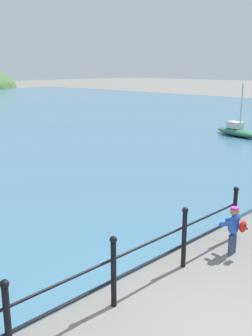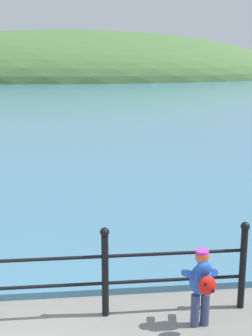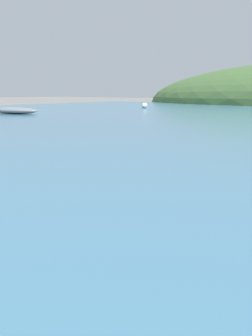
# 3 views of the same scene
# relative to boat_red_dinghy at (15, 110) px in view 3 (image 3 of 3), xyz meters

# --- Properties ---
(boat_red_dinghy) EXTENTS (5.24, 2.47, 0.57)m
(boat_red_dinghy) POSITION_rel_boat_red_dinghy_xyz_m (0.00, 0.00, 0.00)
(boat_red_dinghy) COLOR gray
(boat_red_dinghy) RESTS_ON water
(boat_twin_mast) EXTENTS (1.39, 2.13, 0.62)m
(boat_twin_mast) POSITION_rel_boat_red_dinghy_xyz_m (2.87, 16.56, 0.02)
(boat_twin_mast) COLOR silver
(boat_twin_mast) RESTS_ON water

